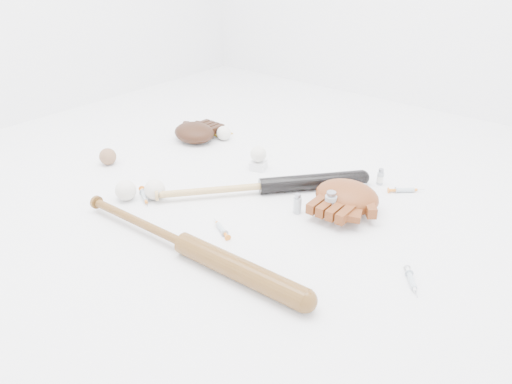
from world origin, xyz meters
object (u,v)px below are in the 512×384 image
Objects in this scene: bat_dark at (262,186)px; glove_dark at (194,132)px; pedestal at (258,165)px; bat_wood at (185,244)px.

glove_dark reaches higher than bat_dark.
bat_dark is at bearing -47.23° from pedestal.
bat_wood reaches higher than bat_dark.
glove_dark is (-0.60, 0.22, 0.01)m from bat_dark.
glove_dark is at bearing 131.46° from bat_wood.
glove_dark reaches higher than bat_wood.
pedestal is (0.45, -0.05, -0.03)m from glove_dark.
bat_wood is at bearing -71.68° from pedestal.
bat_dark is 3.49× the size of glove_dark.
bat_dark is 0.48m from bat_wood.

